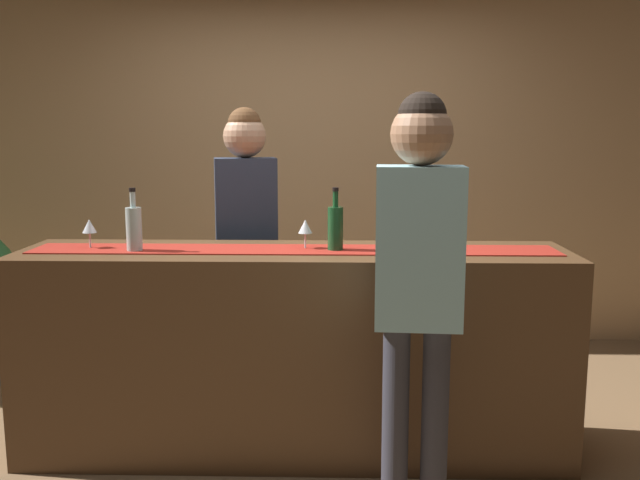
% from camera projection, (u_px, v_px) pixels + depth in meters
% --- Properties ---
extents(ground_plane, '(10.00, 10.00, 0.00)m').
position_uv_depth(ground_plane, '(295.00, 447.00, 3.43)').
color(ground_plane, brown).
extents(back_wall, '(6.00, 0.12, 2.90)m').
position_uv_depth(back_wall, '(310.00, 147.00, 5.07)').
color(back_wall, tan).
rests_on(back_wall, ground).
extents(bar_counter, '(2.64, 0.60, 1.01)m').
position_uv_depth(bar_counter, '(294.00, 351.00, 3.35)').
color(bar_counter, '#543821').
rests_on(bar_counter, ground).
extents(counter_runner_cloth, '(2.51, 0.28, 0.01)m').
position_uv_depth(counter_runner_cloth, '(294.00, 250.00, 3.27)').
color(counter_runner_cloth, maroon).
rests_on(counter_runner_cloth, bar_counter).
extents(wine_bottle_green, '(0.07, 0.07, 0.30)m').
position_uv_depth(wine_bottle_green, '(335.00, 227.00, 3.23)').
color(wine_bottle_green, '#194723').
rests_on(wine_bottle_green, bar_counter).
extents(wine_bottle_clear, '(0.07, 0.07, 0.30)m').
position_uv_depth(wine_bottle_clear, '(134.00, 228.00, 3.21)').
color(wine_bottle_clear, '#B2C6C1').
rests_on(wine_bottle_clear, bar_counter).
extents(wine_glass_near_customer, '(0.07, 0.07, 0.14)m').
position_uv_depth(wine_glass_near_customer, '(89.00, 227.00, 3.29)').
color(wine_glass_near_customer, silver).
rests_on(wine_glass_near_customer, bar_counter).
extents(wine_glass_mid_counter, '(0.07, 0.07, 0.14)m').
position_uv_depth(wine_glass_mid_counter, '(305.00, 228.00, 3.28)').
color(wine_glass_mid_counter, silver).
rests_on(wine_glass_mid_counter, bar_counter).
extents(bartender, '(0.37, 0.26, 1.70)m').
position_uv_depth(bartender, '(246.00, 224.00, 3.84)').
color(bartender, '#26262B').
rests_on(bartender, ground).
extents(customer_sipping, '(0.35, 0.24, 1.72)m').
position_uv_depth(customer_sipping, '(419.00, 261.00, 2.68)').
color(customer_sipping, '#33333D').
rests_on(customer_sipping, ground).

